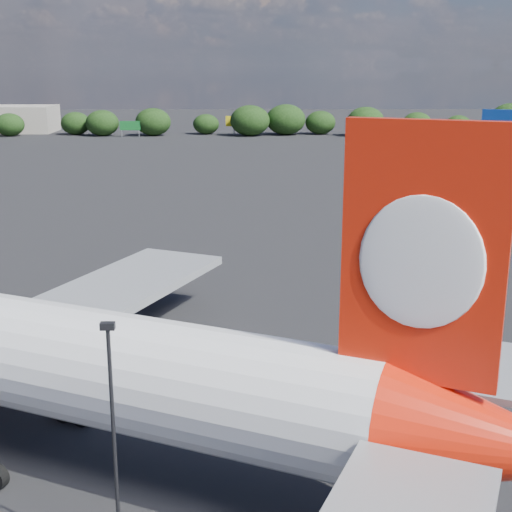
{
  "coord_description": "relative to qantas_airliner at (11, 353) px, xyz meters",
  "views": [
    {
      "loc": [
        15.32,
        -33.21,
        20.14
      ],
      "look_at": [
        16.0,
        12.0,
        8.0
      ],
      "focal_mm": 50.0,
      "sensor_mm": 36.0,
      "label": 1
    }
  ],
  "objects": [
    {
      "name": "ground",
      "position": [
        -2.98,
        58.35,
        -5.55
      ],
      "size": [
        500.0,
        500.0,
        0.0
      ],
      "primitive_type": "plane",
      "color": "black",
      "rests_on": "ground"
    },
    {
      "name": "qantas_airliner",
      "position": [
        0.0,
        0.0,
        0.0
      ],
      "size": [
        53.08,
        51.17,
        18.22
      ],
      "color": "white",
      "rests_on": "ground"
    },
    {
      "name": "apron_lamp_post",
      "position": [
        7.13,
        -9.63,
        0.5
      ],
      "size": [
        0.55,
        0.3,
        10.8
      ],
      "color": "black",
      "rests_on": "ground"
    },
    {
      "name": "highway_sign",
      "position": [
        -20.98,
        174.35,
        -2.42
      ],
      "size": [
        6.0,
        0.3,
        4.5
      ],
      "color": "#125D22",
      "rests_on": "ground"
    },
    {
      "name": "billboard_yellow",
      "position": [
        9.02,
        180.35,
        -1.68
      ],
      "size": [
        5.0,
        0.3,
        5.5
      ],
      "color": "gold",
      "rests_on": "ground"
    },
    {
      "name": "horizon_treeline",
      "position": [
        14.55,
        178.16,
        -1.59
      ],
      "size": [
        203.0,
        14.75,
        9.29
      ],
      "color": "black",
      "rests_on": "ground"
    }
  ]
}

